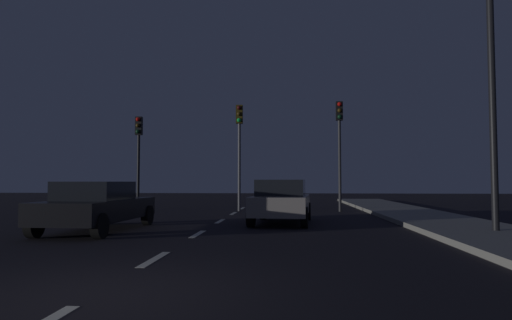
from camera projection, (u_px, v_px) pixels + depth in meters
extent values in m
plane|color=black|center=(202.00, 232.00, 12.31)|extent=(80.00, 80.00, 0.00)
cube|color=gray|center=(477.00, 231.00, 11.75)|extent=(3.00, 40.00, 0.15)
cube|color=silver|center=(154.00, 259.00, 7.93)|extent=(0.16, 1.60, 0.01)
cube|color=silver|center=(198.00, 234.00, 11.71)|extent=(0.16, 1.60, 0.01)
cube|color=silver|center=(220.00, 221.00, 15.49)|extent=(0.16, 1.60, 0.01)
cube|color=silver|center=(233.00, 213.00, 19.28)|extent=(0.16, 1.60, 0.01)
cube|color=silver|center=(243.00, 208.00, 23.06)|extent=(0.16, 1.60, 0.01)
cylinder|color=black|center=(138.00, 163.00, 21.31)|extent=(0.14, 0.14, 4.60)
cube|color=black|center=(139.00, 126.00, 21.40)|extent=(0.32, 0.24, 0.90)
sphere|color=red|center=(138.00, 119.00, 21.26)|extent=(0.20, 0.20, 0.20)
sphere|color=#3F2D0C|center=(138.00, 125.00, 21.25)|extent=(0.20, 0.20, 0.20)
sphere|color=#0C3319|center=(138.00, 132.00, 21.23)|extent=(0.20, 0.20, 0.20)
cylinder|color=#4C4C51|center=(239.00, 158.00, 20.96)|extent=(0.14, 0.14, 5.10)
cube|color=#382D0C|center=(239.00, 114.00, 21.06)|extent=(0.32, 0.24, 0.90)
sphere|color=#3F0C0C|center=(239.00, 108.00, 20.91)|extent=(0.20, 0.20, 0.20)
sphere|color=#3F2D0C|center=(239.00, 114.00, 20.90)|extent=(0.20, 0.20, 0.20)
sphere|color=#19D84C|center=(239.00, 120.00, 20.88)|extent=(0.20, 0.20, 0.20)
cylinder|color=#2D2D30|center=(340.00, 156.00, 20.60)|extent=(0.14, 0.14, 5.21)
cube|color=black|center=(339.00, 111.00, 20.71)|extent=(0.32, 0.24, 0.90)
sphere|color=red|center=(340.00, 104.00, 20.56)|extent=(0.20, 0.20, 0.20)
sphere|color=#3F2D0C|center=(340.00, 110.00, 20.55)|extent=(0.20, 0.20, 0.20)
sphere|color=#0C3319|center=(340.00, 117.00, 20.53)|extent=(0.20, 0.20, 0.20)
cube|color=gray|center=(282.00, 205.00, 14.77)|extent=(2.06, 4.03, 0.62)
cube|color=black|center=(281.00, 188.00, 14.61)|extent=(1.69, 1.87, 0.54)
cylinder|color=black|center=(263.00, 211.00, 16.26)|extent=(0.27, 0.66, 0.64)
cylinder|color=black|center=(308.00, 211.00, 16.01)|extent=(0.27, 0.66, 0.64)
cylinder|color=black|center=(251.00, 217.00, 13.50)|extent=(0.27, 0.66, 0.64)
cylinder|color=black|center=(304.00, 217.00, 13.25)|extent=(0.27, 0.66, 0.64)
cube|color=black|center=(98.00, 210.00, 12.50)|extent=(1.90, 4.58, 0.58)
cube|color=black|center=(95.00, 191.00, 12.30)|extent=(1.64, 2.07, 0.52)
cylinder|color=black|center=(97.00, 215.00, 14.28)|extent=(0.23, 0.64, 0.64)
cylinder|color=black|center=(147.00, 215.00, 14.12)|extent=(0.23, 0.64, 0.64)
cylinder|color=black|center=(34.00, 225.00, 10.86)|extent=(0.23, 0.64, 0.64)
cylinder|color=black|center=(100.00, 226.00, 10.70)|extent=(0.23, 0.64, 0.64)
cylinder|color=black|center=(492.00, 88.00, 11.47)|extent=(0.18, 0.18, 7.74)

